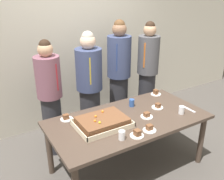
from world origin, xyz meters
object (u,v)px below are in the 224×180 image
person_striped_tie_right (119,74)px  person_left_edge_reaching (147,74)px  drink_cup_middle (132,103)px  plated_slice_near_left (149,129)px  person_serving_front (89,87)px  party_table (128,124)px  plated_slice_near_right (66,118)px  person_green_shirt_behind (50,98)px  drink_cup_nearest (182,110)px  cake_server_utensil (189,109)px  sheet_cake (102,122)px  plated_slice_center_back (147,116)px  plated_slice_far_right (137,134)px  drink_cup_far_end (122,135)px  plated_slice_center_front (158,106)px  plated_slice_far_left (156,93)px

person_striped_tie_right → person_left_edge_reaching: 0.46m
drink_cup_middle → plated_slice_near_left: bearing=-106.9°
drink_cup_middle → person_serving_front: (-0.31, 0.63, 0.07)m
party_table → person_striped_tie_right: person_striped_tie_right is taller
plated_slice_near_right → person_green_shirt_behind: size_ratio=0.09×
drink_cup_nearest → drink_cup_middle: same height
cake_server_utensil → person_serving_front: bearing=129.0°
sheet_cake → plated_slice_center_back: sheet_cake is taller
plated_slice_near_left → plated_slice_near_right: bearing=134.8°
person_green_shirt_behind → cake_server_utensil: bearing=32.8°
plated_slice_near_right → drink_cup_nearest: (1.30, -0.60, 0.03)m
person_serving_front → person_striped_tie_right: bearing=119.9°
person_green_shirt_behind → plated_slice_far_right: bearing=2.4°
plated_slice_near_right → drink_cup_nearest: bearing=-24.8°
plated_slice_center_back → plated_slice_far_right: bearing=-141.4°
person_green_shirt_behind → party_table: bearing=17.4°
drink_cup_far_end → person_striped_tie_right: (0.82, 1.35, 0.13)m
plated_slice_center_back → plated_slice_near_right: bearing=152.7°
plated_slice_center_front → cake_server_utensil: plated_slice_center_front is taller
cake_server_utensil → plated_slice_far_left: bearing=95.2°
drink_cup_nearest → person_left_edge_reaching: person_left_edge_reaching is taller
plated_slice_far_left → person_left_edge_reaching: bearing=68.2°
plated_slice_center_back → drink_cup_middle: drink_cup_middle is taller
plated_slice_center_front → drink_cup_middle: bearing=140.3°
plated_slice_center_front → drink_cup_nearest: (0.15, -0.28, 0.03)m
drink_cup_middle → person_left_edge_reaching: (0.70, 0.56, 0.12)m
person_green_shirt_behind → plated_slice_near_right: bearing=-18.3°
plated_slice_near_right → drink_cup_middle: 0.89m
cake_server_utensil → person_left_edge_reaching: (0.11, 1.03, 0.17)m
party_table → plated_slice_far_right: (-0.14, -0.37, 0.10)m
person_serving_front → person_left_edge_reaching: 1.01m
party_table → person_green_shirt_behind: 1.10m
person_serving_front → person_left_edge_reaching: person_left_edge_reaching is taller
plated_slice_near_left → person_striped_tie_right: (0.47, 1.37, 0.16)m
person_green_shirt_behind → sheet_cake: bearing=-0.0°
party_table → drink_cup_middle: size_ratio=19.38×
party_table → plated_slice_far_right: bearing=-111.0°
person_serving_front → sheet_cake: bearing=-0.0°
plated_slice_far_left → plated_slice_center_front: plated_slice_far_left is taller
cake_server_utensil → drink_cup_middle: bearing=141.1°
plated_slice_near_left → plated_slice_far_left: plated_slice_far_left is taller
plated_slice_center_front → drink_cup_nearest: size_ratio=1.50×
plated_slice_near_right → plated_slice_far_left: bearing=1.0°
drink_cup_nearest → person_striped_tie_right: (-0.13, 1.26, 0.13)m
party_table → person_left_edge_reaching: (0.92, 0.81, 0.24)m
plated_slice_center_front → cake_server_utensil: 0.41m
sheet_cake → person_striped_tie_right: (0.86, 1.00, 0.13)m
party_table → plated_slice_near_left: size_ratio=12.92×
party_table → plated_slice_far_left: size_ratio=12.92×
plated_slice_far_left → person_green_shirt_behind: (-1.44, 0.46, 0.08)m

